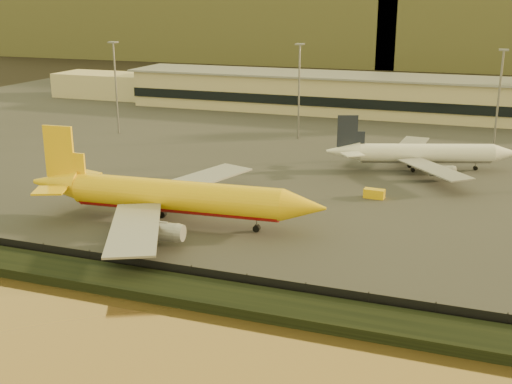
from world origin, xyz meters
The scene contains 11 objects.
ground centered at (0.00, 0.00, 0.00)m, with size 900.00×900.00×0.00m, color black.
embankment centered at (0.00, -17.00, 0.70)m, with size 320.00×7.00×1.40m, color black.
tarmac centered at (0.00, 95.00, 0.10)m, with size 320.00×220.00×0.20m, color #2D2D2D.
perimeter_fence centered at (0.00, -13.00, 1.30)m, with size 300.00×0.05×2.20m, color black.
terminal_building centered at (-14.52, 125.55, 6.25)m, with size 202.00×25.00×12.60m.
apron_light_masts centered at (15.00, 75.00, 15.70)m, with size 152.20×12.20×25.40m.
distant_hills centered at (-20.74, 340.00, 31.39)m, with size 470.00×160.00×70.00m.
dhl_cargo_jet centered at (-11.12, 7.14, 4.92)m, with size 52.97×51.76×15.82m.
white_narrowbody_jet centered at (25.10, 57.79, 3.87)m, with size 41.62×39.52×12.28m.
gse_vehicle_yellow centered at (18.78, 33.20, 1.08)m, with size 3.93×1.77×1.77m, color yellow.
gse_vehicle_white centered at (-17.41, 29.74, 1.09)m, with size 3.93×1.77×1.77m, color white.
Camera 1 is at (37.20, -85.08, 37.24)m, focal length 45.00 mm.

